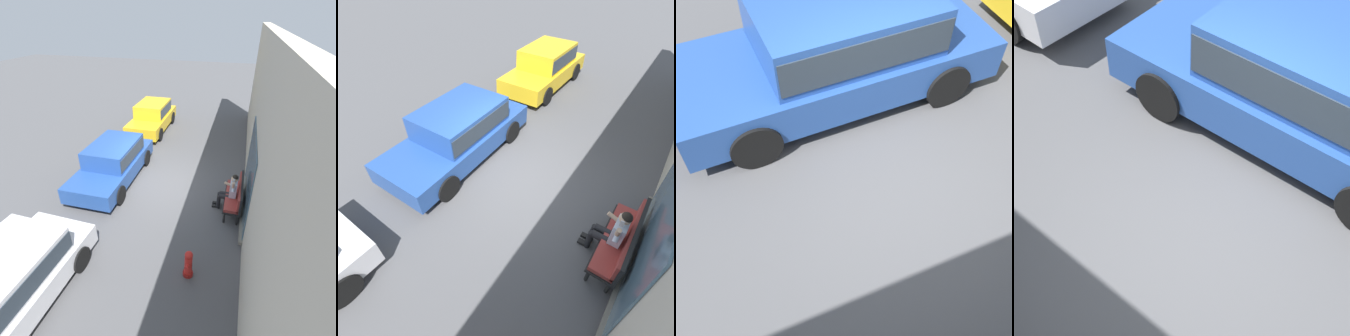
{
  "view_description": "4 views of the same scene",
  "coord_description": "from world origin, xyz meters",
  "views": [
    {
      "loc": [
        8.02,
        2.6,
        5.71
      ],
      "look_at": [
        0.59,
        0.53,
        1.13
      ],
      "focal_mm": 28.0,
      "sensor_mm": 36.0,
      "label": 1
    },
    {
      "loc": [
        4.17,
        2.6,
        4.96
      ],
      "look_at": [
        0.64,
        0.16,
        0.91
      ],
      "focal_mm": 28.0,
      "sensor_mm": 36.0,
      "label": 2
    },
    {
      "loc": [
        1.81,
        2.6,
        4.35
      ],
      "look_at": [
        0.81,
        0.26,
        0.98
      ],
      "focal_mm": 45.0,
      "sensor_mm": 36.0,
      "label": 3
    },
    {
      "loc": [
        -1.78,
        2.6,
        4.56
      ],
      "look_at": [
        0.1,
        0.33,
        1.13
      ],
      "focal_mm": 55.0,
      "sensor_mm": 36.0,
      "label": 4
    }
  ],
  "objects": [
    {
      "name": "ground_plane",
      "position": [
        0.0,
        0.0,
        0.0
      ],
      "size": [
        60.0,
        60.0,
        0.0
      ],
      "primitive_type": "plane",
      "color": "#4C4C4F"
    },
    {
      "name": "parked_car_mid",
      "position": [
        0.04,
        -1.81,
        0.81
      ],
      "size": [
        4.49,
        1.92,
        1.49
      ],
      "color": "#23478E",
      "rests_on": "ground_plane"
    }
  ]
}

